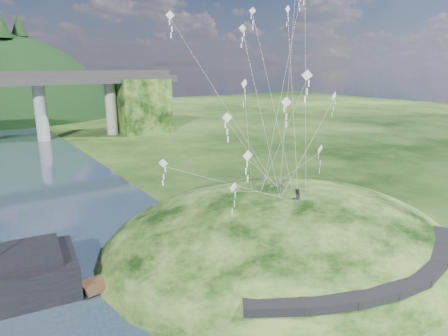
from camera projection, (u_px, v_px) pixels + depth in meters
ground at (224, 273)px, 32.48m from camera, size 320.00×320.00×0.00m
grass_hill at (281, 255)px, 38.77m from camera, size 36.00×32.00×13.00m
footpath at (389, 275)px, 28.14m from camera, size 22.29×5.84×0.83m
wooden_dock at (163, 262)px, 33.45m from camera, size 13.52×3.23×0.96m
kite_flyers at (292, 187)px, 35.61m from camera, size 0.95×2.61×1.86m
kite_swarm at (266, 70)px, 33.95m from camera, size 20.42×15.18×18.25m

